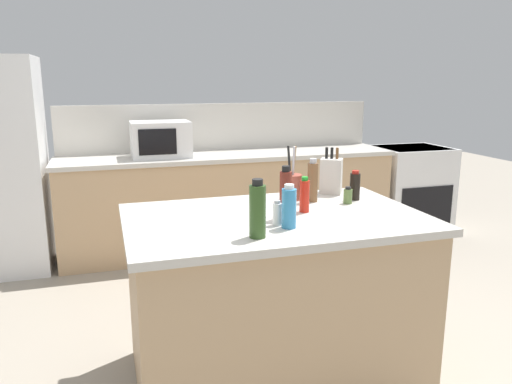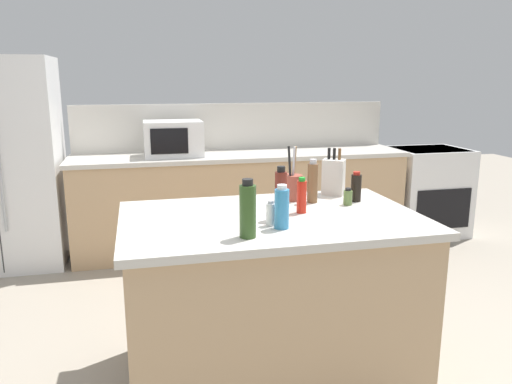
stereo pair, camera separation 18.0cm
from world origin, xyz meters
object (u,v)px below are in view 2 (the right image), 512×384
object	(u,v)px
microwave	(173,139)
pepper_grinder	(313,182)
olive_oil_bottle	(248,210)
utensil_crock	(292,186)
salt_shaker	(271,214)
knife_block	(333,177)
spice_jar_oregano	(348,197)
soy_sauce_bottle	(356,187)
dish_soap_bottle	(282,208)
hot_sauce_bottle	(302,196)
vinegar_bottle	(281,194)
range_oven	(427,191)
refrigerator	(3,164)

from	to	relation	value
microwave	pepper_grinder	xyz separation A→B (m)	(0.65, -1.97, -0.04)
olive_oil_bottle	utensil_crock	bearing A→B (deg)	57.12
pepper_grinder	salt_shaker	xyz separation A→B (m)	(-0.36, -0.39, -0.06)
knife_block	spice_jar_oregano	xyz separation A→B (m)	(-0.02, -0.26, -0.07)
soy_sauce_bottle	dish_soap_bottle	world-z (taller)	dish_soap_bottle
dish_soap_bottle	hot_sauce_bottle	distance (m)	0.31
vinegar_bottle	soy_sauce_bottle	bearing A→B (deg)	25.71
knife_block	olive_oil_bottle	bearing A→B (deg)	-101.56
range_oven	microwave	world-z (taller)	microwave
olive_oil_bottle	hot_sauce_bottle	distance (m)	0.51
utensil_crock	dish_soap_bottle	size ratio (longest dim) A/B	1.49
soy_sauce_bottle	olive_oil_bottle	bearing A→B (deg)	-145.97
range_oven	hot_sauce_bottle	world-z (taller)	hot_sauce_bottle
range_oven	hot_sauce_bottle	size ratio (longest dim) A/B	4.75
refrigerator	salt_shaker	world-z (taller)	refrigerator
knife_block	vinegar_bottle	world-z (taller)	knife_block
salt_shaker	dish_soap_bottle	distance (m)	0.08
utensil_crock	salt_shaker	xyz separation A→B (m)	(-0.26, -0.48, -0.02)
knife_block	soy_sauce_bottle	distance (m)	0.20
pepper_grinder	soy_sauce_bottle	size ratio (longest dim) A/B	1.44
microwave	knife_block	bearing A→B (deg)	-65.04
pepper_grinder	vinegar_bottle	bearing A→B (deg)	-133.55
soy_sauce_bottle	dish_soap_bottle	bearing A→B (deg)	-144.01
salt_shaker	dish_soap_bottle	bearing A→B (deg)	-55.69
dish_soap_bottle	microwave	bearing A→B (deg)	97.83
knife_block	pepper_grinder	distance (m)	0.25
salt_shaker	dish_soap_bottle	size ratio (longest dim) A/B	0.58
knife_block	utensil_crock	world-z (taller)	utensil_crock
refrigerator	spice_jar_oregano	xyz separation A→B (m)	(2.30, -2.13, 0.07)
utensil_crock	soy_sauce_bottle	xyz separation A→B (m)	(0.35, -0.12, 0.00)
olive_oil_bottle	spice_jar_oregano	size ratio (longest dim) A/B	2.74
knife_block	spice_jar_oregano	distance (m)	0.27
utensil_crock	hot_sauce_bottle	xyz separation A→B (m)	(-0.04, -0.29, 0.01)
microwave	utensil_crock	distance (m)	1.97
range_oven	dish_soap_bottle	bearing A→B (deg)	-133.92
range_oven	soy_sauce_bottle	size ratio (longest dim) A/B	5.21
utensil_crock	olive_oil_bottle	distance (m)	0.76
salt_shaker	spice_jar_oregano	size ratio (longest dim) A/B	1.27
microwave	soy_sauce_bottle	distance (m)	2.20
refrigerator	hot_sauce_bottle	xyz separation A→B (m)	(1.99, -2.23, 0.12)
utensil_crock	salt_shaker	bearing A→B (deg)	-118.53
refrigerator	hot_sauce_bottle	bearing A→B (deg)	-48.23
olive_oil_bottle	dish_soap_bottle	bearing A→B (deg)	27.47
dish_soap_bottle	olive_oil_bottle	bearing A→B (deg)	-152.53
refrigerator	soy_sauce_bottle	distance (m)	3.15
utensil_crock	soy_sauce_bottle	size ratio (longest dim) A/B	1.81
utensil_crock	range_oven	bearing A→B (deg)	41.76
range_oven	salt_shaker	world-z (taller)	salt_shaker
soy_sauce_bottle	microwave	bearing A→B (deg)	114.38
soy_sauce_bottle	utensil_crock	bearing A→B (deg)	161.29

